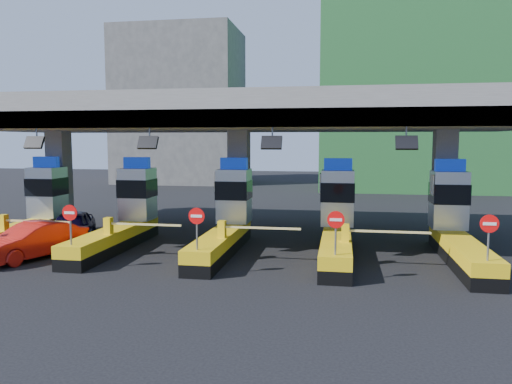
# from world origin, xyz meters

# --- Properties ---
(ground) EXTENTS (120.00, 120.00, 0.00)m
(ground) POSITION_xyz_m (0.00, 0.00, 0.00)
(ground) COLOR black
(ground) RESTS_ON ground
(toll_canopy) EXTENTS (28.00, 12.09, 7.00)m
(toll_canopy) POSITION_xyz_m (0.00, 2.87, 6.13)
(toll_canopy) COLOR slate
(toll_canopy) RESTS_ON ground
(toll_lane_far_left) EXTENTS (4.43, 8.00, 4.16)m
(toll_lane_far_left) POSITION_xyz_m (-10.00, 0.28, 1.40)
(toll_lane_far_left) COLOR black
(toll_lane_far_left) RESTS_ON ground
(toll_lane_left) EXTENTS (4.43, 8.00, 4.16)m
(toll_lane_left) POSITION_xyz_m (-5.00, 0.28, 1.40)
(toll_lane_left) COLOR black
(toll_lane_left) RESTS_ON ground
(toll_lane_center) EXTENTS (4.43, 8.00, 4.16)m
(toll_lane_center) POSITION_xyz_m (0.00, 0.28, 1.40)
(toll_lane_center) COLOR black
(toll_lane_center) RESTS_ON ground
(toll_lane_right) EXTENTS (4.43, 8.00, 4.16)m
(toll_lane_right) POSITION_xyz_m (5.00, 0.28, 1.40)
(toll_lane_right) COLOR black
(toll_lane_right) RESTS_ON ground
(toll_lane_far_right) EXTENTS (4.43, 8.00, 4.16)m
(toll_lane_far_right) POSITION_xyz_m (10.00, 0.28, 1.40)
(toll_lane_far_right) COLOR black
(toll_lane_far_right) RESTS_ON ground
(bg_building_scaffold) EXTENTS (18.00, 12.00, 28.00)m
(bg_building_scaffold) POSITION_xyz_m (12.00, 32.00, 14.00)
(bg_building_scaffold) COLOR #1E5926
(bg_building_scaffold) RESTS_ON ground
(bg_building_concrete) EXTENTS (14.00, 10.00, 18.00)m
(bg_building_concrete) POSITION_xyz_m (-14.00, 36.00, 9.00)
(bg_building_concrete) COLOR #4C4C49
(bg_building_concrete) RESTS_ON ground
(van) EXTENTS (3.16, 4.87, 1.54)m
(van) POSITION_xyz_m (-7.81, 0.25, 0.77)
(van) COLOR black
(van) RESTS_ON ground
(red_car) EXTENTS (3.20, 4.89, 1.52)m
(red_car) POSITION_xyz_m (-7.67, -3.04, 0.76)
(red_car) COLOR #B9160E
(red_car) RESTS_ON ground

